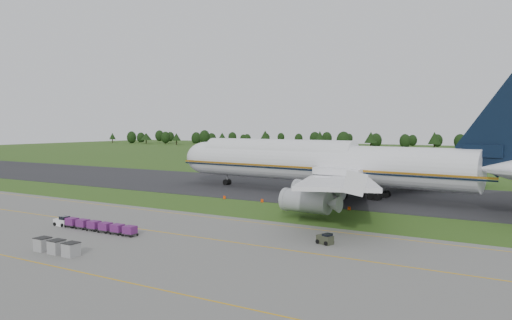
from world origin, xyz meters
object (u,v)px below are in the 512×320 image
Objects in this scene: baggage_train at (93,225)px; uld_row at (57,247)px; edge_markers at (282,203)px; aircraft at (326,163)px; utility_cart at (325,240)px.

uld_row reaches higher than baggage_train.
baggage_train is 2.39× the size of uld_row.
edge_markers is (5.47, 44.02, -0.56)m from uld_row.
aircraft is 12.92× the size of uld_row.
aircraft is 5.41× the size of baggage_train.
baggage_train is 12.23m from uld_row.
aircraft reaches higher than edge_markers.
utility_cart is at bearing 38.81° from uld_row.
edge_markers is at bearing 70.79° from baggage_train.
uld_row is (6.19, -10.54, 0.05)m from baggage_train.
aircraft reaches higher than baggage_train.
aircraft is at bearing 83.23° from uld_row.
baggage_train is 0.59× the size of edge_markers.
edge_markers is (11.66, 33.47, -0.51)m from baggage_train.
utility_cart reaches higher than edge_markers.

